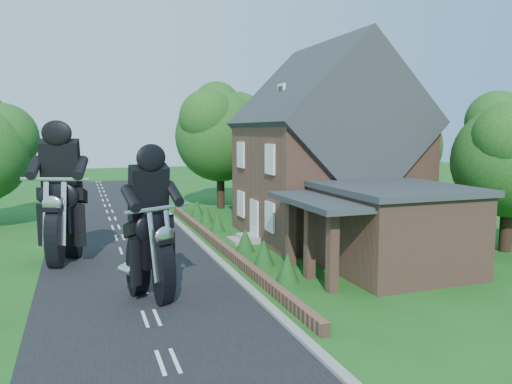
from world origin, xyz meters
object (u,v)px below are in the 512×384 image
object	(u,v)px
house	(326,155)
annex	(390,227)
garden_wall	(219,244)
motorcycle_follow	(64,243)
motorcycle_lead	(151,278)

from	to	relation	value
house	annex	world-z (taller)	house
annex	house	bearing A→B (deg)	84.76
garden_wall	annex	distance (m)	8.19
garden_wall	motorcycle_follow	world-z (taller)	motorcycle_follow
annex	motorcycle_follow	xyz separation A→B (m)	(-12.45, 5.34, -0.87)
annex	motorcycle_follow	bearing A→B (deg)	156.78
motorcycle_follow	house	bearing A→B (deg)	-150.45
house	motorcycle_follow	xyz separation A→B (m)	(-13.08, -1.46, -3.44)
motorcycle_lead	motorcycle_follow	bearing A→B (deg)	-92.28
garden_wall	house	distance (m)	7.52
house	motorcycle_lead	distance (m)	13.12
garden_wall	motorcycle_lead	world-z (taller)	motorcycle_lead
house	motorcycle_follow	world-z (taller)	house
house	motorcycle_lead	world-z (taller)	house
garden_wall	motorcycle_lead	distance (m)	7.58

